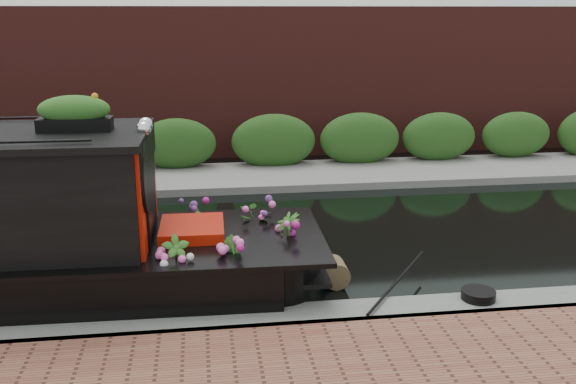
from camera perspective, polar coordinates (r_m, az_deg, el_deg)
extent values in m
plane|color=black|center=(11.22, -10.31, -4.73)|extent=(80.00, 80.00, 0.00)
cube|color=slate|center=(8.21, -11.14, -12.79)|extent=(40.00, 0.60, 0.50)
cube|color=gray|center=(15.23, -9.75, 0.80)|extent=(40.00, 2.40, 0.34)
cube|color=#244C19|center=(16.10, -9.67, 1.62)|extent=(40.00, 1.10, 2.80)
cube|color=#55201C|center=(18.14, -9.50, 3.23)|extent=(40.00, 1.00, 8.00)
cube|color=red|center=(8.89, -12.35, 0.24)|extent=(0.11, 1.92, 1.48)
cube|color=black|center=(8.20, -23.06, -1.41)|extent=(0.99, 0.05, 0.60)
cube|color=red|center=(9.10, -8.47, -4.44)|extent=(0.90, 1.00, 0.55)
sphere|color=white|center=(8.55, -12.69, 5.52)|extent=(0.20, 0.20, 0.20)
sphere|color=white|center=(8.85, -12.54, 5.87)|extent=(0.20, 0.20, 0.20)
cube|color=black|center=(8.81, -18.39, 5.74)|extent=(0.95, 0.32, 0.17)
ellipsoid|color=orange|center=(8.78, -18.51, 7.12)|extent=(1.03, 0.33, 0.26)
imported|color=#316A23|center=(8.28, -9.84, -6.11)|extent=(0.42, 0.35, 0.68)
imported|color=#316A23|center=(8.35, -4.98, -6.04)|extent=(0.39, 0.42, 0.60)
imported|color=#316A23|center=(9.61, -2.59, -3.05)|extent=(0.66, 0.62, 0.59)
imported|color=#316A23|center=(8.95, -0.01, -4.10)|extent=(0.52, 0.52, 0.70)
imported|color=#316A23|center=(9.90, -8.14, -2.60)|extent=(0.25, 0.34, 0.59)
cylinder|color=brown|center=(9.50, 4.14, -7.11)|extent=(0.39, 0.45, 0.39)
cylinder|color=black|center=(8.85, 16.56, -8.75)|extent=(0.45, 0.45, 0.12)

